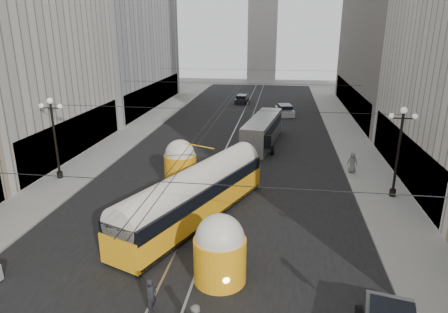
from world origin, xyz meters
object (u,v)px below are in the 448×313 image
(pedestrian_sidewalk_right, at_px, (352,163))
(pedestrian_crossing_a, at_px, (152,296))
(streetcar, at_px, (195,194))
(city_bus, at_px, (263,130))

(pedestrian_sidewalk_right, bearing_deg, pedestrian_crossing_a, 60.92)
(pedestrian_crossing_a, bearing_deg, streetcar, 18.33)
(city_bus, height_order, pedestrian_sidewalk_right, city_bus)
(city_bus, relative_size, pedestrian_crossing_a, 6.98)
(streetcar, distance_m, city_bus, 18.08)
(pedestrian_crossing_a, distance_m, pedestrian_sidewalk_right, 21.51)
(city_bus, bearing_deg, pedestrian_sidewalk_right, -46.05)
(pedestrian_sidewalk_right, bearing_deg, city_bus, -44.39)
(streetcar, bearing_deg, city_bus, 79.62)
(streetcar, bearing_deg, pedestrian_sidewalk_right, 41.55)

